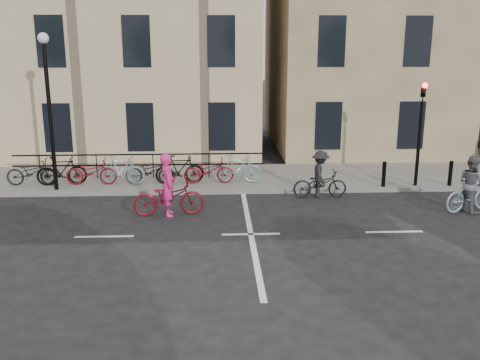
{
  "coord_description": "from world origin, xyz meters",
  "views": [
    {
      "loc": [
        -0.95,
        -13.82,
        5.14
      ],
      "look_at": [
        -0.22,
        1.73,
        1.1
      ],
      "focal_mm": 40.0,
      "sensor_mm": 36.0,
      "label": 1
    }
  ],
  "objects_px": {
    "cyclist_pink": "(168,194)",
    "cyclist_dark": "(320,179)",
    "cyclist_grey": "(471,189)",
    "traffic_light": "(421,121)",
    "lamp_post": "(48,93)"
  },
  "relations": [
    {
      "from": "traffic_light",
      "to": "lamp_post",
      "type": "relative_size",
      "value": 0.74
    },
    {
      "from": "cyclist_pink",
      "to": "cyclist_dark",
      "type": "distance_m",
      "value": 5.24
    },
    {
      "from": "lamp_post",
      "to": "cyclist_dark",
      "type": "xyz_separation_m",
      "value": [
        9.08,
        -0.89,
        -2.85
      ]
    },
    {
      "from": "traffic_light",
      "to": "lamp_post",
      "type": "distance_m",
      "value": 12.74
    },
    {
      "from": "cyclist_pink",
      "to": "lamp_post",
      "type": "bearing_deg",
      "value": 51.18
    },
    {
      "from": "cyclist_pink",
      "to": "cyclist_dark",
      "type": "xyz_separation_m",
      "value": [
        4.96,
        1.69,
        -0.03
      ]
    },
    {
      "from": "cyclist_grey",
      "to": "traffic_light",
      "type": "bearing_deg",
      "value": -3.8
    },
    {
      "from": "traffic_light",
      "to": "cyclist_grey",
      "type": "relative_size",
      "value": 2.06
    },
    {
      "from": "traffic_light",
      "to": "cyclist_pink",
      "type": "xyz_separation_m",
      "value": [
        -8.59,
        -2.52,
        -1.79
      ]
    },
    {
      "from": "cyclist_pink",
      "to": "cyclist_dark",
      "type": "relative_size",
      "value": 1.22
    },
    {
      "from": "lamp_post",
      "to": "cyclist_pink",
      "type": "bearing_deg",
      "value": -32.06
    },
    {
      "from": "cyclist_grey",
      "to": "cyclist_dark",
      "type": "xyz_separation_m",
      "value": [
        -4.35,
        1.77,
        -0.08
      ]
    },
    {
      "from": "cyclist_dark",
      "to": "cyclist_grey",
      "type": "bearing_deg",
      "value": -111.88
    },
    {
      "from": "traffic_light",
      "to": "cyclist_dark",
      "type": "xyz_separation_m",
      "value": [
        -3.62,
        -0.83,
        -1.82
      ]
    },
    {
      "from": "cyclist_grey",
      "to": "cyclist_dark",
      "type": "distance_m",
      "value": 4.7
    }
  ]
}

